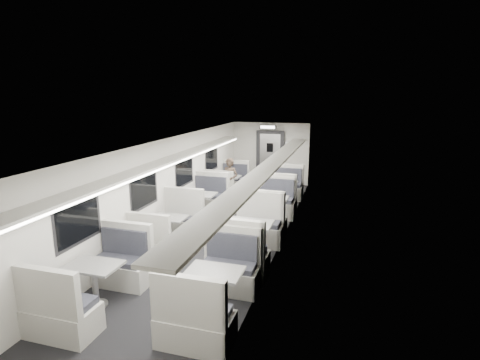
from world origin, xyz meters
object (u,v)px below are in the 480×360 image
Objects in this scene: booth_left_d at (95,285)px; exit_sign at (268,127)px; booth_right_a at (283,193)px; passenger at (230,182)px; booth_right_b at (269,212)px; booth_right_d at (215,292)px; booth_right_c at (249,240)px; booth_left_b at (199,207)px; booth_left_c at (170,230)px; booth_left_a at (228,186)px; vestibule_door at (270,158)px.

exit_sign reaches higher than booth_left_d.
passenger is at bearing -165.76° from booth_right_a.
booth_right_a is 1.73m from passenger.
booth_right_b is 1.07× the size of booth_right_d.
booth_right_a is 0.93× the size of booth_right_c.
booth_left_b is 4.57m from booth_left_d.
booth_right_b is at bearing 43.47° from booth_left_c.
booth_left_a is 0.89× the size of booth_right_c.
booth_right_b is 2.10m from booth_right_c.
booth_left_a reaches higher than booth_left_c.
booth_right_c is (2.00, -0.20, 0.07)m from booth_left_c.
booth_left_d is at bearing -106.67° from booth_right_a.
exit_sign reaches higher than booth_left_a.
vestibule_door is (-1.00, 6.93, 0.62)m from booth_right_c.
booth_left_a is 0.96× the size of booth_right_d.
booth_right_b is at bearing 90.00° from booth_right_d.
booth_right_a is 6.33m from booth_right_d.
exit_sign reaches higher than booth_right_d.
booth_right_d is at bearing -90.00° from booth_right_c.
booth_left_a is 0.97× the size of booth_left_d.
vestibule_door reaches higher than booth_right_c.
booth_left_c is 3.11m from booth_right_d.
booth_right_c is 4.09m from passenger.
booth_left_d is 9.54m from vestibule_door.
booth_left_b is 1.47× the size of passenger.
booth_left_c is 0.84× the size of booth_right_c.
booth_right_c is at bearing -66.67° from booth_left_a.
booth_right_c is at bearing -90.00° from booth_right_b.
booth_right_a is at bearing 46.50° from booth_left_b.
booth_left_b reaches higher than booth_right_a.
passenger is at bearing 77.92° from booth_left_b.
booth_left_b reaches higher than booth_left_a.
booth_left_b is 1.03× the size of booth_right_d.
booth_right_c is 7.03m from vestibule_door.
booth_left_b is 4.89m from exit_sign.
vestibule_door is 1.33m from exit_sign.
booth_right_a is 3.14m from exit_sign.
booth_left_c is 0.92× the size of booth_left_d.
vestibule_door reaches higher than booth_left_c.
booth_left_a is 3.38× the size of exit_sign.
passenger is at bearing -103.23° from exit_sign.
booth_left_d is 6.28m from passenger.
booth_left_a is 2.59m from vestibule_door.
booth_left_b is 0.95× the size of booth_right_c.
booth_left_d is 0.99× the size of booth_right_d.
booth_left_d is at bearing -90.00° from booth_left_a.
booth_right_a is 1.04× the size of vestibule_door.
booth_right_b is at bearing -78.32° from vestibule_door.
booth_right_c is (2.00, -4.64, 0.05)m from booth_left_a.
booth_left_b is at bearing -133.50° from booth_right_a.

